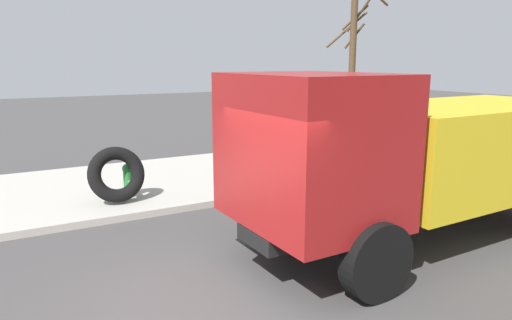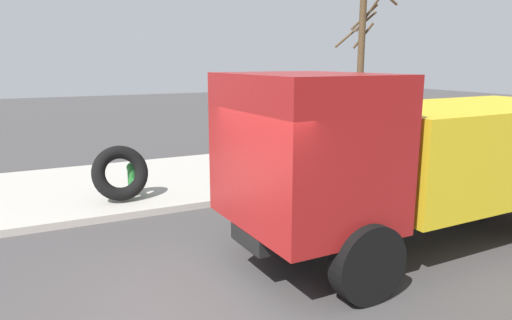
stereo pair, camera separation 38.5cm
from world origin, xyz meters
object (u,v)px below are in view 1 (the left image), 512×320
object	(u,v)px
fire_hydrant	(128,179)
bare_tree	(353,57)
stop_sign	(249,129)
dump_truck_yellow	(416,153)
loose_tire	(116,174)

from	to	relation	value
fire_hydrant	bare_tree	xyz separation A→B (m)	(6.79, 0.50, 2.72)
bare_tree	fire_hydrant	bearing A→B (deg)	-175.82
stop_sign	dump_truck_yellow	distance (m)	4.33
fire_hydrant	dump_truck_yellow	size ratio (longest dim) A/B	0.11
dump_truck_yellow	stop_sign	bearing A→B (deg)	104.28
loose_tire	stop_sign	world-z (taller)	stop_sign
loose_tire	bare_tree	xyz separation A→B (m)	(7.11, 0.79, 2.51)
stop_sign	fire_hydrant	bearing A→B (deg)	169.72
stop_sign	dump_truck_yellow	size ratio (longest dim) A/B	0.29
bare_tree	dump_truck_yellow	bearing A→B (deg)	-119.30
bare_tree	stop_sign	bearing A→B (deg)	-165.83
fire_hydrant	bare_tree	world-z (taller)	bare_tree
fire_hydrant	bare_tree	bearing A→B (deg)	4.18
fire_hydrant	stop_sign	distance (m)	3.03
fire_hydrant	bare_tree	distance (m)	7.33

